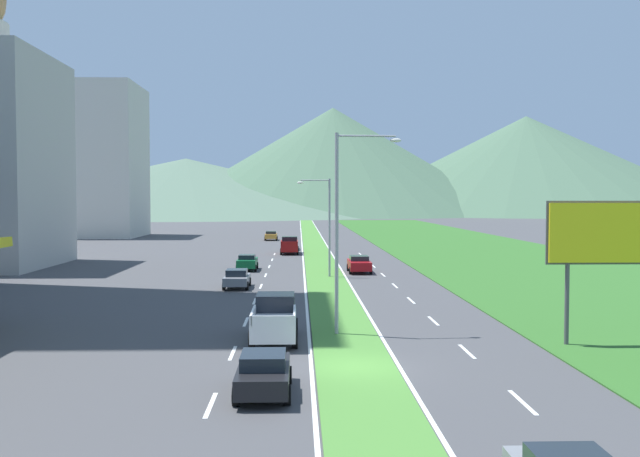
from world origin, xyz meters
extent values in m
plane|color=#424244|center=(0.00, 0.00, 0.00)|extent=(600.00, 600.00, 0.00)
cube|color=#477F33|center=(0.00, 60.00, 0.03)|extent=(3.20, 240.00, 0.06)
cube|color=#2D6023|center=(20.60, 60.00, 0.03)|extent=(24.00, 240.00, 0.06)
cube|color=silver|center=(-5.10, -4.83, 0.01)|extent=(0.16, 2.80, 0.01)
cube|color=silver|center=(-5.10, 2.75, 0.01)|extent=(0.16, 2.80, 0.01)
cube|color=silver|center=(-5.10, 10.33, 0.01)|extent=(0.16, 2.80, 0.01)
cube|color=silver|center=(-5.10, 17.92, 0.01)|extent=(0.16, 2.80, 0.01)
cube|color=silver|center=(-5.10, 25.50, 0.01)|extent=(0.16, 2.80, 0.01)
cube|color=silver|center=(-5.10, 33.09, 0.01)|extent=(0.16, 2.80, 0.01)
cube|color=silver|center=(-5.10, 40.67, 0.01)|extent=(0.16, 2.80, 0.01)
cube|color=silver|center=(-5.10, 48.25, 0.01)|extent=(0.16, 2.80, 0.01)
cube|color=silver|center=(-5.10, 55.84, 0.01)|extent=(0.16, 2.80, 0.01)
cube|color=silver|center=(5.10, -4.83, 0.01)|extent=(0.16, 2.80, 0.01)
cube|color=silver|center=(5.10, 2.75, 0.01)|extent=(0.16, 2.80, 0.01)
cube|color=silver|center=(5.10, 10.33, 0.01)|extent=(0.16, 2.80, 0.01)
cube|color=silver|center=(5.10, 17.92, 0.01)|extent=(0.16, 2.80, 0.01)
cube|color=silver|center=(5.10, 25.50, 0.01)|extent=(0.16, 2.80, 0.01)
cube|color=silver|center=(5.10, 33.09, 0.01)|extent=(0.16, 2.80, 0.01)
cube|color=silver|center=(5.10, 40.67, 0.01)|extent=(0.16, 2.80, 0.01)
cube|color=silver|center=(5.10, 48.25, 0.01)|extent=(0.16, 2.80, 0.01)
cube|color=silver|center=(5.10, 55.84, 0.01)|extent=(0.16, 2.80, 0.01)
cube|color=silver|center=(-1.75, 60.00, 0.01)|extent=(0.16, 240.00, 0.01)
cube|color=silver|center=(1.75, 60.00, 0.01)|extent=(0.16, 240.00, 0.01)
cube|color=beige|center=(-37.49, 94.39, 12.99)|extent=(15.94, 15.94, 25.98)
cone|color=#516B56|center=(-48.92, 265.01, 11.48)|extent=(200.12, 200.12, 22.95)
cone|color=#47664C|center=(12.17, 265.04, 22.08)|extent=(149.60, 149.60, 44.15)
cone|color=#47664C|center=(96.47, 274.14, 21.00)|extent=(168.98, 168.98, 42.00)
cylinder|color=#99999E|center=(-0.39, 6.69, 4.93)|extent=(0.18, 0.18, 9.86)
cylinder|color=#99999E|center=(1.05, 6.76, 9.71)|extent=(2.89, 0.24, 0.10)
ellipsoid|color=silver|center=(2.50, 6.83, 9.51)|extent=(0.56, 0.28, 0.20)
cylinder|color=#99999E|center=(0.37, 31.51, 4.16)|extent=(0.18, 0.18, 8.32)
cylinder|color=#99999E|center=(-0.86, 31.40, 8.17)|extent=(2.45, 0.32, 0.10)
ellipsoid|color=silver|center=(-2.08, 31.29, 7.97)|extent=(0.56, 0.28, 0.20)
cylinder|color=#4C4C51|center=(9.92, 3.86, 1.90)|extent=(0.20, 0.20, 3.79)
cube|color=yellow|center=(12.02, 3.76, 5.14)|extent=(5.99, 0.16, 2.69)
cube|color=#4C4C51|center=(12.02, 3.88, 5.14)|extent=(6.19, 0.08, 2.89)
cube|color=slate|center=(-6.83, 24.63, 0.62)|extent=(1.74, 4.09, 0.60)
cube|color=black|center=(-6.83, 24.47, 1.16)|extent=(1.50, 1.80, 0.49)
cylinder|color=black|center=(-7.66, 25.90, 0.32)|extent=(0.22, 0.64, 0.64)
cylinder|color=black|center=(-5.99, 25.90, 0.32)|extent=(0.22, 0.64, 0.64)
cylinder|color=black|center=(-7.66, 23.36, 0.32)|extent=(0.22, 0.64, 0.64)
cylinder|color=black|center=(-5.99, 23.36, 0.32)|extent=(0.22, 0.64, 0.64)
cube|color=maroon|center=(3.19, 35.02, 0.70)|extent=(1.87, 4.61, 0.75)
cube|color=black|center=(3.19, 35.21, 1.29)|extent=(1.61, 2.03, 0.43)
cylinder|color=black|center=(4.09, 33.59, 0.32)|extent=(0.22, 0.64, 0.64)
cylinder|color=black|center=(2.29, 33.59, 0.32)|extent=(0.22, 0.64, 0.64)
cylinder|color=black|center=(4.09, 36.45, 0.32)|extent=(0.22, 0.64, 0.64)
cylinder|color=black|center=(2.29, 36.45, 0.32)|extent=(0.22, 0.64, 0.64)
cube|color=#C6842D|center=(-6.57, 82.90, 0.66)|extent=(1.84, 4.09, 0.69)
cube|color=black|center=(-6.57, 82.74, 1.22)|extent=(1.59, 1.80, 0.43)
cylinder|color=black|center=(-7.45, 84.17, 0.32)|extent=(0.22, 0.64, 0.64)
cylinder|color=black|center=(-5.68, 84.17, 0.32)|extent=(0.22, 0.64, 0.64)
cylinder|color=black|center=(-7.45, 81.64, 0.32)|extent=(0.22, 0.64, 0.64)
cylinder|color=black|center=(-5.68, 81.64, 0.32)|extent=(0.22, 0.64, 0.64)
cube|color=#0C5128|center=(-6.99, 37.32, 0.69)|extent=(1.71, 4.24, 0.73)
cube|color=black|center=(-6.99, 37.15, 1.26)|extent=(1.47, 1.86, 0.41)
cylinder|color=black|center=(-7.81, 38.63, 0.32)|extent=(0.22, 0.64, 0.64)
cylinder|color=black|center=(-6.17, 38.63, 0.32)|extent=(0.22, 0.64, 0.64)
cylinder|color=black|center=(-7.81, 36.01, 0.32)|extent=(0.22, 0.64, 0.64)
cylinder|color=black|center=(-6.17, 36.01, 0.32)|extent=(0.22, 0.64, 0.64)
cube|color=black|center=(-3.45, -3.59, 0.65)|extent=(1.74, 4.17, 0.66)
cube|color=black|center=(-3.45, -3.75, 1.22)|extent=(1.50, 1.84, 0.48)
cylinder|color=black|center=(-4.28, -2.29, 0.32)|extent=(0.22, 0.64, 0.64)
cylinder|color=black|center=(-2.61, -2.29, 0.32)|extent=(0.22, 0.64, 0.64)
cylinder|color=black|center=(-4.28, -4.88, 0.32)|extent=(0.22, 0.64, 0.64)
cylinder|color=black|center=(-2.61, -4.88, 0.32)|extent=(0.22, 0.64, 0.64)
cube|color=#B2B2B7|center=(-3.40, 63.02, 0.71)|extent=(1.83, 4.47, 0.77)
cube|color=black|center=(-3.40, 62.84, 1.36)|extent=(1.58, 1.97, 0.53)
cylinder|color=black|center=(-4.28, 64.41, 0.32)|extent=(0.22, 0.64, 0.64)
cylinder|color=black|center=(-2.52, 64.41, 0.32)|extent=(0.22, 0.64, 0.64)
cylinder|color=black|center=(-4.28, 61.64, 0.32)|extent=(0.22, 0.64, 0.64)
cylinder|color=black|center=(-2.52, 61.64, 0.32)|extent=(0.22, 0.64, 0.64)
cube|color=silver|center=(-3.38, 5.26, 0.80)|extent=(2.00, 5.40, 0.80)
cube|color=black|center=(-3.38, 6.86, 1.60)|extent=(1.84, 2.00, 0.80)
cube|color=silver|center=(-4.32, 4.16, 1.42)|extent=(0.10, 3.20, 0.44)
cube|color=silver|center=(-2.44, 4.16, 1.42)|extent=(0.10, 3.20, 0.44)
cube|color=silver|center=(-3.38, 2.61, 1.42)|extent=(1.84, 0.10, 0.44)
cylinder|color=black|center=(-4.34, 6.88, 0.40)|extent=(0.26, 0.80, 0.80)
cylinder|color=black|center=(-2.42, 6.88, 0.40)|extent=(0.26, 0.80, 0.80)
cylinder|color=black|center=(-4.34, 3.64, 0.40)|extent=(0.26, 0.80, 0.80)
cylinder|color=black|center=(-2.42, 3.64, 0.40)|extent=(0.26, 0.80, 0.80)
cube|color=maroon|center=(-3.32, 56.10, 0.80)|extent=(2.00, 5.40, 0.80)
cube|color=black|center=(-3.32, 57.70, 1.60)|extent=(1.84, 2.00, 0.80)
cube|color=maroon|center=(-4.26, 55.00, 1.42)|extent=(0.10, 3.20, 0.44)
cube|color=maroon|center=(-2.38, 55.00, 1.42)|extent=(0.10, 3.20, 0.44)
cube|color=maroon|center=(-3.32, 53.45, 1.42)|extent=(1.84, 0.10, 0.44)
cylinder|color=black|center=(-4.28, 57.72, 0.40)|extent=(0.26, 0.80, 0.80)
cylinder|color=black|center=(-2.36, 57.72, 0.40)|extent=(0.26, 0.80, 0.80)
cylinder|color=black|center=(-4.28, 54.48, 0.40)|extent=(0.26, 0.80, 0.80)
cylinder|color=black|center=(-2.36, 54.48, 0.40)|extent=(0.26, 0.80, 0.80)
camera|label=1|loc=(-2.25, -27.26, 6.72)|focal=39.26mm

